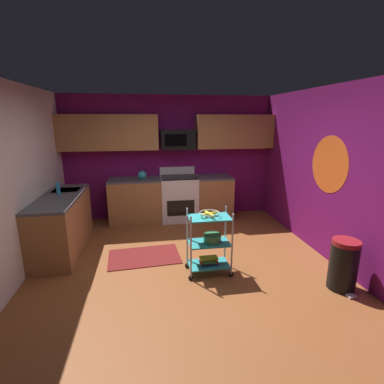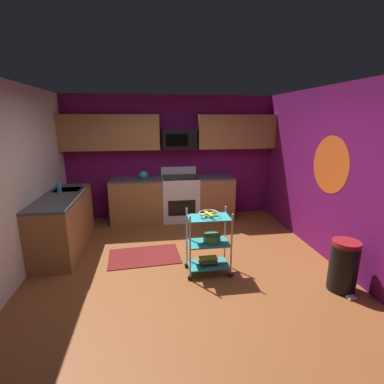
# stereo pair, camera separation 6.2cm
# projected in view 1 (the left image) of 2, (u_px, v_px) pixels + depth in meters

# --- Properties ---
(floor) EXTENTS (4.40, 4.80, 0.04)m
(floor) POSITION_uv_depth(u_px,v_px,m) (186.00, 269.00, 4.20)
(floor) COLOR brown
(floor) RESTS_ON ground
(wall_back) EXTENTS (4.52, 0.06, 2.60)m
(wall_back) POSITION_uv_depth(u_px,v_px,m) (170.00, 158.00, 6.20)
(wall_back) COLOR #6B1156
(wall_back) RESTS_ON ground
(wall_left) EXTENTS (0.06, 4.80, 2.60)m
(wall_left) POSITION_uv_depth(u_px,v_px,m) (6.00, 187.00, 3.53)
(wall_left) COLOR silver
(wall_left) RESTS_ON ground
(wall_right) EXTENTS (0.06, 4.80, 2.60)m
(wall_right) POSITION_uv_depth(u_px,v_px,m) (335.00, 176.00, 4.22)
(wall_right) COLOR #6B1156
(wall_right) RESTS_ON ground
(wall_flower_decal) EXTENTS (0.00, 0.86, 0.86)m
(wall_flower_decal) POSITION_uv_depth(u_px,v_px,m) (329.00, 165.00, 4.29)
(wall_flower_decal) COLOR #E5591E
(counter_run) EXTENTS (3.49, 2.35, 0.92)m
(counter_run) POSITION_uv_depth(u_px,v_px,m) (134.00, 207.00, 5.51)
(counter_run) COLOR #9E6B3D
(counter_run) RESTS_ON ground
(oven_range) EXTENTS (0.76, 0.65, 1.10)m
(oven_range) POSITION_uv_depth(u_px,v_px,m) (179.00, 198.00, 6.11)
(oven_range) COLOR white
(oven_range) RESTS_ON ground
(upper_cabinets) EXTENTS (4.40, 0.33, 0.70)m
(upper_cabinets) POSITION_uv_depth(u_px,v_px,m) (168.00, 132.00, 5.87)
(upper_cabinets) COLOR #9E6B3D
(microwave) EXTENTS (0.70, 0.39, 0.40)m
(microwave) POSITION_uv_depth(u_px,v_px,m) (178.00, 139.00, 5.91)
(microwave) COLOR black
(rolling_cart) EXTENTS (0.63, 0.37, 0.91)m
(rolling_cart) POSITION_uv_depth(u_px,v_px,m) (209.00, 243.00, 3.96)
(rolling_cart) COLOR silver
(rolling_cart) RESTS_ON ground
(fruit_bowl) EXTENTS (0.27, 0.27, 0.07)m
(fruit_bowl) POSITION_uv_depth(u_px,v_px,m) (209.00, 214.00, 3.85)
(fruit_bowl) COLOR silver
(fruit_bowl) RESTS_ON rolling_cart
(mixing_bowl_large) EXTENTS (0.25, 0.25, 0.11)m
(mixing_bowl_large) POSITION_uv_depth(u_px,v_px,m) (212.00, 238.00, 3.95)
(mixing_bowl_large) COLOR #387F4C
(mixing_bowl_large) RESTS_ON rolling_cart
(book_stack) EXTENTS (0.26, 0.20, 0.10)m
(book_stack) POSITION_uv_depth(u_px,v_px,m) (209.00, 261.00, 4.03)
(book_stack) COLOR #1E4C8C
(book_stack) RESTS_ON rolling_cart
(kettle) EXTENTS (0.21, 0.18, 0.26)m
(kettle) POSITION_uv_depth(u_px,v_px,m) (142.00, 175.00, 5.86)
(kettle) COLOR teal
(kettle) RESTS_ON counter_run
(dish_soap_bottle) EXTENTS (0.06, 0.06, 0.20)m
(dish_soap_bottle) POSITION_uv_depth(u_px,v_px,m) (58.00, 188.00, 4.65)
(dish_soap_bottle) COLOR #2D8CBF
(dish_soap_bottle) RESTS_ON counter_run
(trash_can) EXTENTS (0.34, 0.42, 0.66)m
(trash_can) POSITION_uv_depth(u_px,v_px,m) (343.00, 265.00, 3.61)
(trash_can) COLOR black
(trash_can) RESTS_ON ground
(floor_rug) EXTENTS (1.15, 0.77, 0.01)m
(floor_rug) POSITION_uv_depth(u_px,v_px,m) (144.00, 256.00, 4.52)
(floor_rug) COLOR maroon
(floor_rug) RESTS_ON ground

